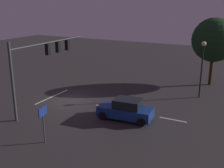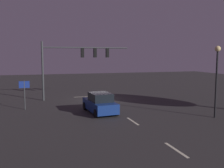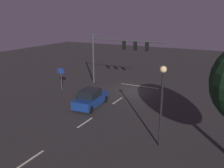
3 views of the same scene
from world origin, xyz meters
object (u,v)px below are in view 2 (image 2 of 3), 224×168
Objects in this scene: traffic_signal_assembly at (76,58)px; car_approaching at (100,103)px; route_sign at (24,89)px; street_lamp_left_kerb at (217,68)px.

car_approaching is at bearing 95.31° from traffic_signal_assembly.
route_sign is at bearing 39.42° from traffic_signal_assembly.
route_sign is (5.34, 4.39, -2.66)m from traffic_signal_assembly.
route_sign is (14.14, -7.36, -1.94)m from street_lamp_left_kerb.
route_sign is at bearing -27.51° from street_lamp_left_kerb.
traffic_signal_assembly reaches higher than route_sign.
car_approaching is (-0.70, 7.57, -3.73)m from traffic_signal_assembly.
car_approaching is 0.81× the size of street_lamp_left_kerb.
street_lamp_left_kerb is at bearing 152.49° from route_sign.
car_approaching is 1.73× the size of route_sign.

